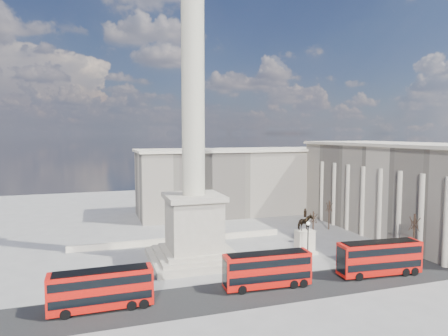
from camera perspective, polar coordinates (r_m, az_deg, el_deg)
name	(u,v)px	position (r m, az deg, el deg)	size (l,w,h in m)	color
ground	(202,271)	(61.81, -3.15, -14.43)	(180.00, 180.00, 0.00)	gray
asphalt_road	(259,291)	(54.49, 5.06, -17.16)	(120.00, 9.00, 0.01)	#262626
nelsons_column	(194,181)	(63.61, -4.37, -1.91)	(14.00, 14.00, 49.85)	#B2A894
balustrade_wall	(180,240)	(76.53, -6.31, -10.20)	(40.00, 0.60, 1.10)	beige
building_east	(400,188)	(90.19, 23.79, -2.60)	(19.00, 46.00, 18.60)	#B6AA95
building_northeast	(236,181)	(103.24, 1.79, -1.83)	(51.00, 17.00, 16.60)	#B6AA95
red_bus_a	(102,289)	(50.37, -17.04, -16.21)	(11.78, 2.89, 4.76)	red
red_bus_b	(268,269)	(54.95, 6.27, -14.20)	(11.87, 3.34, 4.76)	red
red_bus_c	(380,258)	(63.17, 21.38, -11.84)	(12.50, 3.79, 4.99)	red
victorian_lamp	(308,240)	(63.96, 11.90, -10.01)	(0.60, 0.60, 6.98)	black
equestrian_statue	(305,238)	(70.48, 11.46, -9.78)	(3.73, 2.79, 7.83)	beige
bare_tree_near	(414,222)	(72.06, 25.56, -6.95)	(1.81, 1.81, 7.93)	#332319
bare_tree_mid	(313,217)	(76.87, 12.64, -6.82)	(1.67, 1.67, 6.34)	#332319
bare_tree_far	(329,206)	(88.34, 14.81, -5.22)	(1.60, 1.60, 6.55)	#332319
pedestrian_walking	(291,270)	(59.75, 9.58, -14.23)	(0.69, 0.45, 1.89)	#282A24
pedestrian_standing	(368,262)	(66.64, 19.84, -12.51)	(0.82, 0.64, 1.69)	#282A24
pedestrian_crossing	(281,262)	(63.65, 8.15, -13.15)	(0.92, 0.38, 1.57)	#282A24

